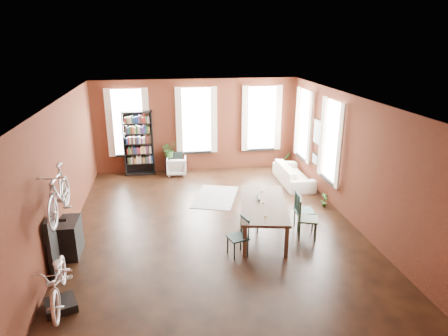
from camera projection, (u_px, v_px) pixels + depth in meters
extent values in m
plane|color=black|center=(214.00, 225.00, 10.15)|extent=(9.00, 9.00, 0.00)
cube|color=silver|center=(213.00, 99.00, 9.13)|extent=(7.00, 9.00, 0.04)
cube|color=#431A10|center=(196.00, 126.00, 13.85)|extent=(7.00, 0.04, 3.20)
cube|color=#431A10|center=(257.00, 267.00, 5.43)|extent=(7.00, 0.04, 3.20)
cube|color=#431A10|center=(62.00, 173.00, 9.12)|extent=(0.04, 9.00, 3.20)
cube|color=#431A10|center=(349.00, 159.00, 10.16)|extent=(0.04, 9.00, 3.20)
cube|color=white|center=(128.00, 122.00, 13.42)|extent=(1.00, 0.04, 2.20)
cube|color=beige|center=(128.00, 123.00, 13.36)|extent=(1.40, 0.06, 2.30)
cube|color=white|center=(196.00, 120.00, 13.76)|extent=(1.00, 0.04, 2.20)
cube|color=beige|center=(197.00, 121.00, 13.70)|extent=(1.40, 0.06, 2.30)
cube|color=white|center=(261.00, 118.00, 14.10)|extent=(1.00, 0.04, 2.20)
cube|color=beige|center=(262.00, 118.00, 14.04)|extent=(1.40, 0.06, 2.30)
cube|color=white|center=(333.00, 141.00, 11.03)|extent=(0.04, 1.00, 2.20)
cube|color=beige|center=(330.00, 141.00, 11.02)|extent=(0.06, 1.40, 2.30)
cube|color=white|center=(305.00, 125.00, 13.09)|extent=(0.04, 1.00, 2.20)
cube|color=beige|center=(303.00, 125.00, 13.08)|extent=(0.06, 1.40, 2.30)
cube|color=black|center=(318.00, 132.00, 12.06)|extent=(0.04, 0.55, 0.75)
cube|color=black|center=(316.00, 159.00, 12.33)|extent=(0.04, 0.45, 0.35)
cube|color=#4D3C2E|center=(263.00, 219.00, 9.60)|extent=(1.50, 2.50, 0.80)
cube|color=#1A3839|center=(238.00, 237.00, 8.64)|extent=(0.50, 0.50, 0.87)
cube|color=black|center=(251.00, 213.00, 9.80)|extent=(0.45, 0.45, 0.88)
cube|color=#1F2F1B|center=(308.00, 219.00, 9.37)|extent=(0.58, 0.58, 0.98)
cube|color=#1C3D3B|center=(304.00, 211.00, 9.84)|extent=(0.48, 0.48, 0.96)
cube|color=black|center=(139.00, 143.00, 13.53)|extent=(1.00, 0.32, 2.20)
imported|color=white|center=(177.00, 165.00, 13.74)|extent=(0.70, 0.66, 0.68)
imported|color=beige|center=(294.00, 171.00, 12.89)|extent=(0.61, 2.08, 0.81)
cube|color=black|center=(215.00, 197.00, 11.89)|extent=(1.66, 2.10, 0.01)
cube|color=black|center=(61.00, 305.00, 7.03)|extent=(0.66, 0.66, 0.15)
cube|color=black|center=(53.00, 249.00, 7.75)|extent=(0.16, 0.60, 1.30)
cube|color=black|center=(70.00, 238.00, 8.69)|extent=(0.40, 0.80, 0.80)
cube|color=black|center=(170.00, 165.00, 13.94)|extent=(0.31, 0.31, 0.54)
imported|color=#2B5321|center=(286.00, 164.00, 14.46)|extent=(0.46, 0.66, 0.27)
imported|color=#325F26|center=(324.00, 204.00, 11.20)|extent=(0.41, 0.47, 0.15)
imported|color=silver|center=(56.00, 260.00, 6.74)|extent=(0.69, 0.95, 1.68)
imported|color=#A5A8AD|center=(56.00, 176.00, 7.32)|extent=(0.47, 1.00, 1.66)
imported|color=#2C5723|center=(169.00, 151.00, 13.81)|extent=(0.72, 0.75, 0.46)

